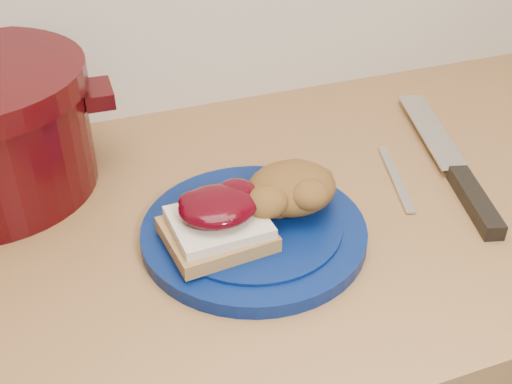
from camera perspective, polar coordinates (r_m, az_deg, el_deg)
name	(u,v)px	position (r m, az deg, el deg)	size (l,w,h in m)	color
plate	(254,232)	(0.74, -0.19, -3.61)	(0.26, 0.26, 0.02)	#05164C
sandwich	(218,221)	(0.70, -3.43, -2.58)	(0.12, 0.11, 0.05)	olive
stuffing_mound	(292,188)	(0.75, 3.19, 0.37)	(0.11, 0.09, 0.05)	brown
chef_knife	(462,180)	(0.87, 17.82, 1.06)	(0.13, 0.35, 0.02)	black
butter_knife	(396,178)	(0.86, 12.32, 1.25)	(0.16, 0.01, 0.00)	silver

